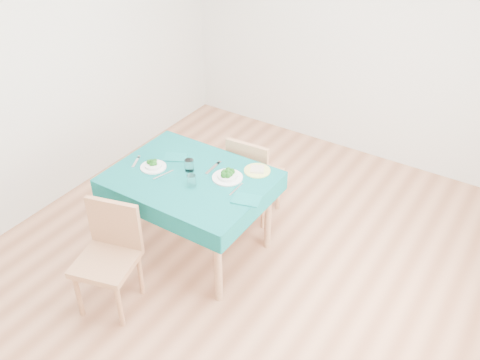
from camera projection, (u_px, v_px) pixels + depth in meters
The scene contains 16 objects.
room_shell at pixel (240, 121), 3.74m from camera, with size 4.02×4.52×2.73m.
table at pixel (192, 214), 4.44m from camera, with size 1.24×0.94×0.76m, color #085756.
chair_near at pixel (104, 253), 3.84m from camera, with size 0.42×0.46×1.04m, color #AB7650.
chair_far at pixel (256, 169), 4.79m from camera, with size 0.40×0.43×0.99m, color #AB7650.
bowl_near at pixel (153, 164), 4.31m from camera, with size 0.21×0.21×0.06m, color white, non-canonical shape.
bowl_far at pixel (227, 174), 4.18m from camera, with size 0.24×0.24×0.07m, color white, non-canonical shape.
fork_near at pixel (136, 162), 4.39m from camera, with size 0.02×0.17×0.00m, color silver.
knife_near at pixel (163, 175), 4.24m from camera, with size 0.01×0.19×0.00m, color silver.
fork_far at pixel (213, 168), 4.32m from camera, with size 0.03×0.20×0.00m, color silver.
knife_far at pixel (236, 189), 4.08m from camera, with size 0.01×0.19×0.00m, color silver.
napkin_near at pixel (176, 157), 4.45m from camera, with size 0.19×0.13×0.01m, color #0B605E.
napkin_far at pixel (246, 200), 3.96m from camera, with size 0.21×0.14×0.01m, color #0B605E.
tumbler_center at pixel (189, 165), 4.27m from camera, with size 0.07×0.07×0.10m, color white.
tumbler_side at pixel (191, 180), 4.10m from camera, with size 0.07×0.07×0.09m, color white.
side_plate at pixel (257, 171), 4.28m from camera, with size 0.21×0.21×0.01m, color #D9DF6C.
bread_slice at pixel (257, 169), 4.27m from camera, with size 0.11×0.11×0.02m, color beige.
Camera 1 is at (1.80, -2.78, 3.13)m, focal length 40.00 mm.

